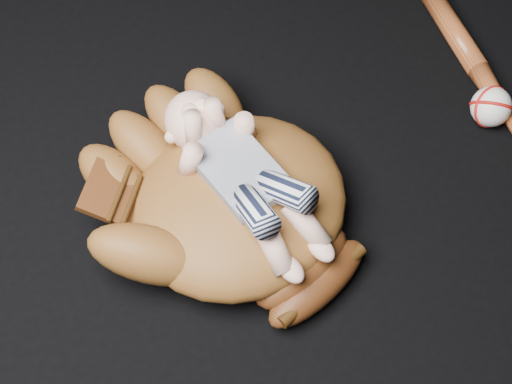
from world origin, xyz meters
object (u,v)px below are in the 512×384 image
baseball_bat (485,80)px  baseball (491,107)px  newborn_baby (249,181)px  baseball_glove (239,198)px

baseball_bat → baseball: size_ratio=6.15×
newborn_baby → baseball: (0.47, 0.04, -0.09)m
newborn_baby → baseball: newborn_baby is taller
baseball_bat → baseball: 0.08m
baseball → baseball_glove: bearing=-176.5°
baseball_glove → baseball_bat: 0.53m
baseball_glove → baseball: baseball_glove is taller
newborn_baby → baseball_bat: bearing=-2.7°
newborn_baby → baseball_bat: newborn_baby is taller
baseball_bat → baseball: (-0.03, -0.07, 0.02)m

